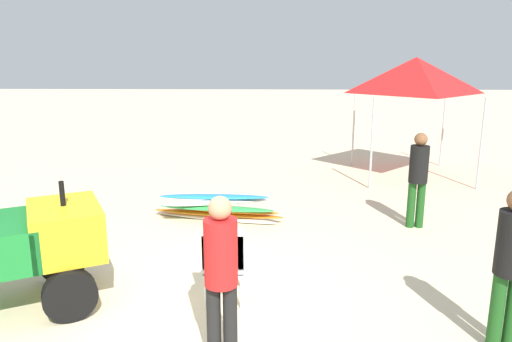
{
  "coord_description": "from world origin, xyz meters",
  "views": [
    {
      "loc": [
        1.16,
        -5.11,
        2.92
      ],
      "look_at": [
        0.94,
        2.57,
        1.1
      ],
      "focal_mm": 33.67,
      "sensor_mm": 36.0,
      "label": 1
    }
  ],
  "objects_px": {
    "lifeguard_near_right": "(221,269)",
    "popup_canopy": "(415,75)",
    "lifeguard_near_left": "(511,260)",
    "stacked_plastic_chairs": "(224,258)",
    "surfboard_pile": "(217,209)",
    "lifeguard_near_center": "(418,174)"
  },
  "relations": [
    {
      "from": "lifeguard_near_right",
      "to": "popup_canopy",
      "type": "relative_size",
      "value": 0.58
    },
    {
      "from": "lifeguard_near_left",
      "to": "lifeguard_near_right",
      "type": "height_order",
      "value": "lifeguard_near_left"
    },
    {
      "from": "stacked_plastic_chairs",
      "to": "popup_canopy",
      "type": "distance_m",
      "value": 7.96
    },
    {
      "from": "stacked_plastic_chairs",
      "to": "lifeguard_near_right",
      "type": "height_order",
      "value": "lifeguard_near_right"
    },
    {
      "from": "lifeguard_near_left",
      "to": "popup_canopy",
      "type": "distance_m",
      "value": 7.65
    },
    {
      "from": "surfboard_pile",
      "to": "lifeguard_near_right",
      "type": "height_order",
      "value": "lifeguard_near_right"
    },
    {
      "from": "lifeguard_near_right",
      "to": "lifeguard_near_left",
      "type": "bearing_deg",
      "value": 5.87
    },
    {
      "from": "surfboard_pile",
      "to": "lifeguard_near_left",
      "type": "xyz_separation_m",
      "value": [
        3.35,
        -3.87,
        0.75
      ]
    },
    {
      "from": "stacked_plastic_chairs",
      "to": "surfboard_pile",
      "type": "distance_m",
      "value": 3.1
    },
    {
      "from": "popup_canopy",
      "to": "lifeguard_near_left",
      "type": "bearing_deg",
      "value": -98.5
    },
    {
      "from": "lifeguard_near_center",
      "to": "lifeguard_near_left",
      "type": "bearing_deg",
      "value": -92.7
    },
    {
      "from": "stacked_plastic_chairs",
      "to": "lifeguard_near_left",
      "type": "height_order",
      "value": "lifeguard_near_left"
    },
    {
      "from": "lifeguard_near_center",
      "to": "popup_canopy",
      "type": "xyz_separation_m",
      "value": [
        0.94,
        3.78,
        1.53
      ]
    },
    {
      "from": "stacked_plastic_chairs",
      "to": "lifeguard_near_right",
      "type": "distance_m",
      "value": 1.17
    },
    {
      "from": "surfboard_pile",
      "to": "lifeguard_near_left",
      "type": "height_order",
      "value": "lifeguard_near_left"
    },
    {
      "from": "surfboard_pile",
      "to": "lifeguard_near_right",
      "type": "bearing_deg",
      "value": -83.12
    },
    {
      "from": "lifeguard_near_left",
      "to": "stacked_plastic_chairs",
      "type": "bearing_deg",
      "value": 164.4
    },
    {
      "from": "lifeguard_near_center",
      "to": "popup_canopy",
      "type": "height_order",
      "value": "popup_canopy"
    },
    {
      "from": "stacked_plastic_chairs",
      "to": "popup_canopy",
      "type": "bearing_deg",
      "value": 58.54
    },
    {
      "from": "surfboard_pile",
      "to": "lifeguard_near_center",
      "type": "distance_m",
      "value": 3.6
    },
    {
      "from": "lifeguard_near_left",
      "to": "lifeguard_near_right",
      "type": "xyz_separation_m",
      "value": [
        -2.84,
        -0.29,
        -0.0
      ]
    },
    {
      "from": "surfboard_pile",
      "to": "popup_canopy",
      "type": "relative_size",
      "value": 0.84
    }
  ]
}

